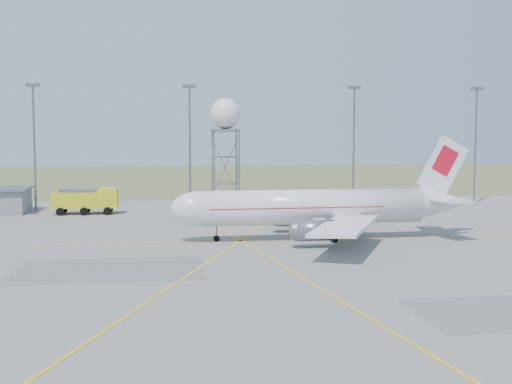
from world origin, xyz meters
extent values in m
plane|color=gray|center=(0.00, 0.00, 0.00)|extent=(400.00, 400.00, 0.00)
cube|color=#5F6E3D|center=(0.00, 140.00, 0.01)|extent=(400.00, 120.00, 0.03)
cylinder|color=slate|center=(-35.00, 66.00, 10.00)|extent=(0.36, 0.36, 20.00)
cube|color=slate|center=(-35.00, 66.00, 20.20)|extent=(2.20, 0.50, 0.60)
cylinder|color=slate|center=(-10.00, 66.00, 10.00)|extent=(0.36, 0.36, 20.00)
cube|color=slate|center=(-10.00, 66.00, 20.20)|extent=(2.20, 0.50, 0.60)
cylinder|color=slate|center=(18.00, 66.00, 10.00)|extent=(0.36, 0.36, 20.00)
cube|color=slate|center=(18.00, 66.00, 20.20)|extent=(2.20, 0.50, 0.60)
cylinder|color=slate|center=(40.00, 66.00, 10.00)|extent=(0.36, 0.36, 20.00)
cube|color=slate|center=(40.00, 66.00, 20.20)|extent=(2.20, 0.50, 0.60)
cylinder|color=white|center=(2.85, 30.41, 3.94)|extent=(27.04, 4.67, 4.15)
ellipsoid|color=white|center=(-10.63, 30.15, 3.94)|extent=(6.72, 4.28, 4.15)
cube|color=black|center=(-11.88, 30.12, 4.56)|extent=(1.62, 2.31, 1.01)
cone|color=white|center=(19.44, 30.73, 4.25)|extent=(6.30, 4.27, 4.15)
cube|color=white|center=(19.44, 30.73, 8.61)|extent=(6.65, 0.44, 7.80)
cube|color=red|center=(19.64, 30.74, 9.33)|extent=(3.58, 0.42, 4.00)
cube|color=white|center=(18.85, 34.04, 4.77)|extent=(3.43, 5.77, 0.19)
cube|color=white|center=(18.98, 27.41, 4.77)|extent=(3.43, 5.77, 0.19)
cube|color=white|center=(4.22, 39.77, 2.90)|extent=(11.99, 17.04, 0.37)
cube|color=white|center=(4.58, 21.11, 2.90)|extent=(11.50, 17.15, 0.37)
cylinder|color=slate|center=(1.69, 36.40, 1.97)|extent=(4.40, 2.47, 2.39)
cylinder|color=slate|center=(1.93, 24.38, 1.97)|extent=(4.40, 2.47, 2.39)
cube|color=red|center=(0.77, 30.37, 4.04)|extent=(20.82, 4.59, 0.12)
cylinder|color=black|center=(-8.56, 30.19, 0.47)|extent=(0.74, 0.74, 0.93)
cube|color=black|center=(4.92, 30.45, 0.47)|extent=(1.16, 6.24, 0.93)
cylinder|color=slate|center=(4.92, 30.45, 0.93)|extent=(0.25, 0.25, 1.87)
cylinder|color=slate|center=(-6.36, 61.12, 6.54)|extent=(0.24, 0.24, 13.07)
cylinder|color=slate|center=(-2.34, 61.12, 6.54)|extent=(0.24, 0.24, 13.07)
cylinder|color=slate|center=(-2.34, 65.14, 6.54)|extent=(0.24, 0.24, 13.07)
cylinder|color=slate|center=(-6.36, 65.14, 6.54)|extent=(0.24, 0.24, 13.07)
cube|color=slate|center=(-4.35, 63.13, 13.07)|extent=(4.62, 4.62, 0.25)
sphere|color=white|center=(-4.35, 63.13, 15.69)|extent=(5.03, 5.03, 5.03)
cube|color=#CCCB18|center=(-26.59, 60.00, 2.22)|extent=(10.08, 3.61, 2.44)
cube|color=#CCCB18|center=(-23.04, 59.90, 3.22)|extent=(2.75, 3.18, 1.56)
cube|color=black|center=(-22.26, 59.88, 3.33)|extent=(0.19, 2.89, 1.11)
cube|color=slate|center=(-27.70, 60.03, 3.67)|extent=(5.63, 2.82, 0.44)
camera|label=1|loc=(-15.34, -52.71, 13.36)|focal=50.00mm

